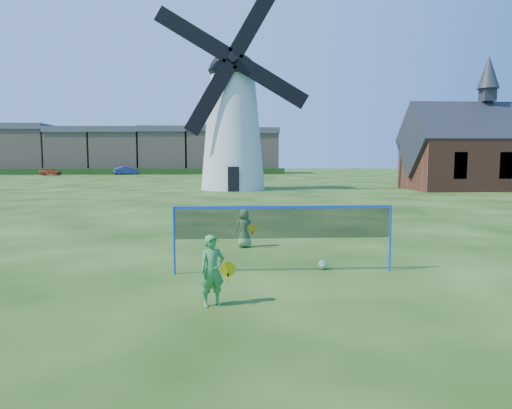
{
  "coord_description": "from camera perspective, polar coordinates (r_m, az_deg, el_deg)",
  "views": [
    {
      "loc": [
        -0.51,
        -10.85,
        2.63
      ],
      "look_at": [
        0.2,
        0.5,
        1.5
      ],
      "focal_mm": 32.66,
      "sensor_mm": 36.0,
      "label": 1
    }
  ],
  "objects": [
    {
      "name": "ground",
      "position": [
        11.17,
        -0.87,
        -7.94
      ],
      "size": [
        220.0,
        220.0,
        0.0
      ],
      "primitive_type": "plane",
      "color": "black",
      "rests_on": "ground"
    },
    {
      "name": "windmill",
      "position": [
        39.55,
        -2.86,
        10.09
      ],
      "size": [
        12.11,
        5.39,
        16.46
      ],
      "color": "silver",
      "rests_on": "ground"
    },
    {
      "name": "chapel",
      "position": [
        43.72,
        26.22,
        5.73
      ],
      "size": [
        13.09,
        6.35,
        11.07
      ],
      "color": "brown",
      "rests_on": "ground"
    },
    {
      "name": "badminton_net",
      "position": [
        10.69,
        3.42,
        -2.35
      ],
      "size": [
        5.05,
        0.05,
        1.55
      ],
      "color": "blue",
      "rests_on": "ground"
    },
    {
      "name": "player_girl",
      "position": [
        8.39,
        -5.36,
        -8.07
      ],
      "size": [
        0.7,
        0.47,
        1.28
      ],
      "rotation": [
        0.0,
        0.0,
        0.42
      ],
      "color": "#399043",
      "rests_on": "ground"
    },
    {
      "name": "player_boy",
      "position": [
        13.79,
        -1.45,
        -2.92
      ],
      "size": [
        0.68,
        0.5,
        1.14
      ],
      "rotation": [
        0.0,
        0.0,
        3.41
      ],
      "color": "#5E994A",
      "rests_on": "ground"
    },
    {
      "name": "play_ball",
      "position": [
        11.26,
        8.14,
        -7.31
      ],
      "size": [
        0.22,
        0.22,
        0.22
      ],
      "primitive_type": "sphere",
      "color": "green",
      "rests_on": "ground"
    },
    {
      "name": "terraced_houses",
      "position": [
        85.51,
        -17.97,
        6.33
      ],
      "size": [
        60.59,
        8.4,
        8.4
      ],
      "color": "tan",
      "rests_on": "ground"
    },
    {
      "name": "hedge",
      "position": [
        79.83,
        -19.23,
        3.83
      ],
      "size": [
        62.0,
        0.8,
        1.0
      ],
      "primitive_type": "cube",
      "color": "#193814",
      "rests_on": "ground"
    },
    {
      "name": "car_left",
      "position": [
        78.67,
        -23.89,
        3.67
      ],
      "size": [
        3.19,
        1.31,
        1.08
      ],
      "primitive_type": "imported",
      "rotation": [
        0.0,
        0.0,
        1.58
      ],
      "color": "#9E3A1C",
      "rests_on": "ground"
    },
    {
      "name": "car_right",
      "position": [
        78.16,
        -15.57,
        4.02
      ],
      "size": [
        4.14,
        2.67,
        1.29
      ],
      "primitive_type": "imported",
      "rotation": [
        0.0,
        0.0,
        1.94
      ],
      "color": "navy",
      "rests_on": "ground"
    }
  ]
}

